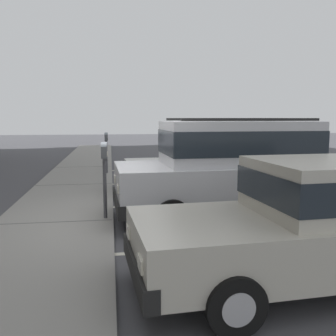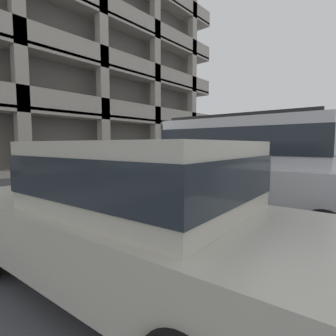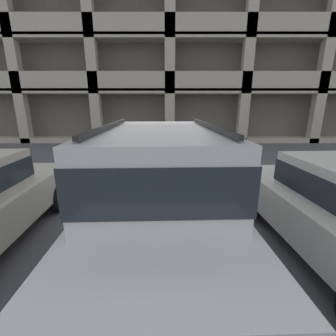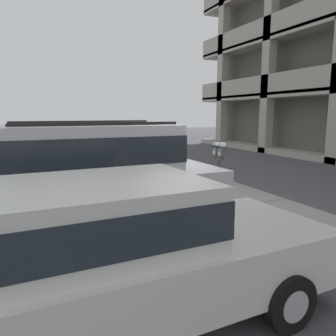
# 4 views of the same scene
# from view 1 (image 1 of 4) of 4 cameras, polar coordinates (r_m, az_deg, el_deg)

# --- Properties ---
(ground_plane) EXTENTS (80.00, 80.00, 0.10)m
(ground_plane) POSITION_cam_1_polar(r_m,az_deg,el_deg) (7.29, -6.69, -9.06)
(ground_plane) COLOR #4C4C51
(sidewalk) EXTENTS (40.00, 2.20, 0.12)m
(sidewalk) POSITION_cam_1_polar(r_m,az_deg,el_deg) (7.33, -17.02, -8.35)
(sidewalk) COLOR gray
(sidewalk) RESTS_ON ground_plane
(parking_stall_lines) EXTENTS (12.25, 4.80, 0.01)m
(parking_stall_lines) POSITION_cam_1_polar(r_m,az_deg,el_deg) (8.88, 2.05, -5.60)
(parking_stall_lines) COLOR silver
(parking_stall_lines) RESTS_ON ground_plane
(silver_suv) EXTENTS (2.14, 4.84, 2.03)m
(silver_suv) POSITION_cam_1_polar(r_m,az_deg,el_deg) (7.61, 10.27, 0.35)
(silver_suv) COLOR silver
(silver_suv) RESTS_ON ground_plane
(red_sedan) EXTENTS (2.03, 4.58, 1.54)m
(red_sedan) POSITION_cam_1_polar(r_m,az_deg,el_deg) (4.95, 22.68, -7.20)
(red_sedan) COLOR beige
(red_sedan) RESTS_ON ground_plane
(dark_hatchback) EXTENTS (2.01, 4.57, 1.54)m
(dark_hatchback) POSITION_cam_1_polar(r_m,az_deg,el_deg) (10.34, 6.61, 0.83)
(dark_hatchback) COLOR silver
(dark_hatchback) RESTS_ON ground_plane
(parking_meter_near) EXTENTS (0.35, 0.12, 1.46)m
(parking_meter_near) POSITION_cam_1_polar(r_m,az_deg,el_deg) (7.19, -9.68, 0.92)
(parking_meter_near) COLOR #47474C
(parking_meter_near) RESTS_ON sidewalk
(parking_meter_far) EXTENTS (0.35, 0.12, 1.42)m
(parking_meter_far) POSITION_cam_1_polar(r_m,az_deg,el_deg) (13.23, -9.38, 3.81)
(parking_meter_far) COLOR #47474C
(parking_meter_far) RESTS_ON sidewalk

